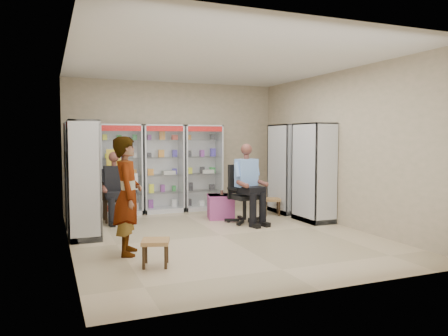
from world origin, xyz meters
name	(u,v)px	position (x,y,z in m)	size (l,w,h in m)	color
floor	(221,235)	(0.00, 0.00, 0.00)	(6.00, 6.00, 0.00)	tan
room_shell	(221,122)	(0.00, 0.00, 1.97)	(5.02, 6.02, 3.01)	tan
cabinet_back_left	(121,170)	(-1.30, 2.73, 1.00)	(0.90, 0.50, 2.00)	#A4A5AB
cabinet_back_mid	(163,169)	(-0.35, 2.73, 1.00)	(0.90, 0.50, 2.00)	#A8ABAF
cabinet_back_right	(202,168)	(0.60, 2.73, 1.00)	(0.90, 0.50, 2.00)	#B5B8BD
cabinet_right_far	(286,169)	(2.23, 1.60, 1.00)	(0.50, 0.90, 2.00)	#B4B6BC
cabinet_right_near	(314,172)	(2.23, 0.50, 1.00)	(0.50, 0.90, 2.00)	#9FA1A6
cabinet_left_far	(79,174)	(-2.23, 1.80, 1.00)	(0.50, 0.90, 2.00)	#ABACB2
cabinet_left_near	(83,179)	(-2.23, 0.70, 1.00)	(0.50, 0.90, 2.00)	#A5A6AC
wooden_chair	(114,198)	(-1.55, 2.00, 0.47)	(0.42, 0.42, 0.94)	#311F13
seated_customer	(114,189)	(-1.55, 1.95, 0.67)	(0.44, 0.60, 1.34)	black
office_chair	(245,194)	(0.86, 0.88, 0.58)	(0.64, 0.64, 1.17)	black
seated_shopkeeper	(246,186)	(0.86, 0.83, 0.74)	(0.49, 0.68, 1.49)	#66A3CB
pink_trunk	(221,207)	(0.58, 1.47, 0.25)	(0.52, 0.50, 0.50)	#B1477C
tea_glass	(222,192)	(0.60, 1.46, 0.56)	(0.07, 0.07, 0.11)	#5F1C08
woven_stool_a	(272,207)	(1.79, 1.46, 0.18)	(0.37, 0.37, 0.37)	#A58145
woven_stool_b	(156,253)	(-1.48, -1.38, 0.18)	(0.36, 0.36, 0.36)	#B0724A
standing_man	(128,196)	(-1.72, -0.64, 0.86)	(0.63, 0.41, 1.73)	gray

